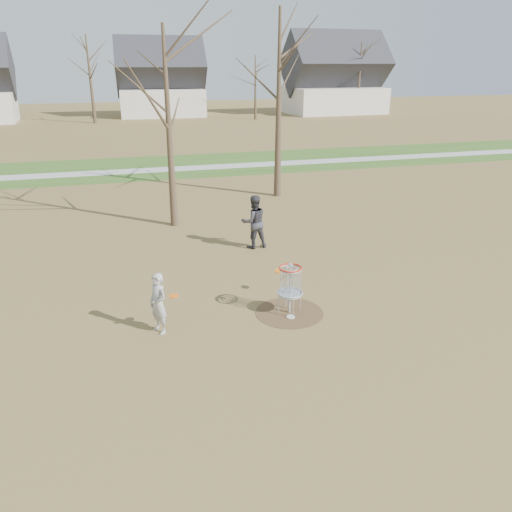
{
  "coord_description": "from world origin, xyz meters",
  "views": [
    {
      "loc": [
        -3.98,
        -11.08,
        6.16
      ],
      "look_at": [
        -0.5,
        1.5,
        1.1
      ],
      "focal_mm": 35.0,
      "sensor_mm": 36.0,
      "label": 1
    }
  ],
  "objects_px": {
    "disc_grounded": "(291,317)",
    "player_throwing": "(254,222)",
    "player_standing": "(158,304)",
    "disc_golf_basket": "(290,281)"
  },
  "relations": [
    {
      "from": "disc_grounded",
      "to": "player_throwing",
      "type": "bearing_deg",
      "value": 84.94
    },
    {
      "from": "player_standing",
      "to": "disc_golf_basket",
      "type": "height_order",
      "value": "player_standing"
    },
    {
      "from": "player_standing",
      "to": "disc_golf_basket",
      "type": "relative_size",
      "value": 1.13
    },
    {
      "from": "disc_grounded",
      "to": "player_standing",
      "type": "bearing_deg",
      "value": 177.11
    },
    {
      "from": "disc_grounded",
      "to": "disc_golf_basket",
      "type": "bearing_deg",
      "value": 77.78
    },
    {
      "from": "player_standing",
      "to": "disc_golf_basket",
      "type": "xyz_separation_m",
      "value": [
        3.38,
        0.09,
        0.15
      ]
    },
    {
      "from": "disc_golf_basket",
      "to": "player_throwing",
      "type": "bearing_deg",
      "value": 85.31
    },
    {
      "from": "player_throwing",
      "to": "disc_grounded",
      "type": "height_order",
      "value": "player_throwing"
    },
    {
      "from": "player_standing",
      "to": "player_throwing",
      "type": "relative_size",
      "value": 0.8
    },
    {
      "from": "player_throwing",
      "to": "disc_golf_basket",
      "type": "distance_m",
      "value": 5.12
    }
  ]
}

